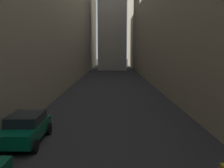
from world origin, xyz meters
TOP-DOWN VIEW (x-y plane):
  - ground_plane at (0.00, 48.00)m, footprint 264.00×264.00m
  - building_block_left at (-13.37, 50.00)m, footprint 15.75×108.00m
  - building_block_right at (12.09, 50.00)m, footprint 13.17×108.00m
  - parked_car_left_far at (-4.40, 23.68)m, footprint 1.91×4.04m

SIDE VIEW (x-z plane):
  - ground_plane at x=0.00m, z-range 0.00..0.00m
  - parked_car_left_far at x=-4.40m, z-range 0.05..1.49m
  - building_block_left at x=-13.37m, z-range 0.00..21.58m
  - building_block_right at x=12.09m, z-range 0.00..23.43m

